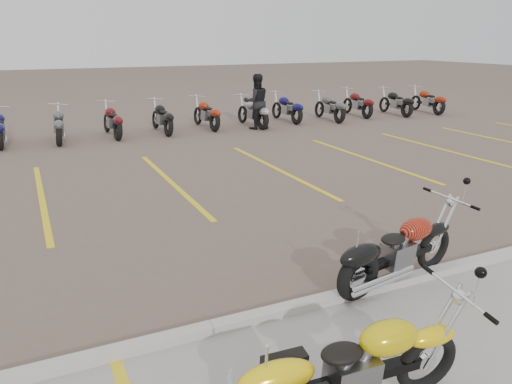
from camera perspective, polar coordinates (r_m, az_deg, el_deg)
ground at (r=7.78m, az=-1.51°, el=-6.39°), size 100.00×100.00×0.00m
curb at (r=6.16m, az=6.15°, el=-12.62°), size 60.00×0.18×0.12m
parking_stripes at (r=11.35m, az=-9.63°, el=1.08°), size 38.00×5.50×0.01m
yellow_cruiser at (r=4.52m, az=10.44°, el=-19.51°), size 2.14×0.34×0.88m
flame_cruiser at (r=6.75m, az=15.51°, el=-6.85°), size 2.11×0.51×0.88m
person_b at (r=17.77m, az=0.04°, el=10.28°), size 1.01×0.83×1.91m
bg_bike_row at (r=17.56m, az=-8.19°, el=8.68°), size 22.17×2.02×1.10m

